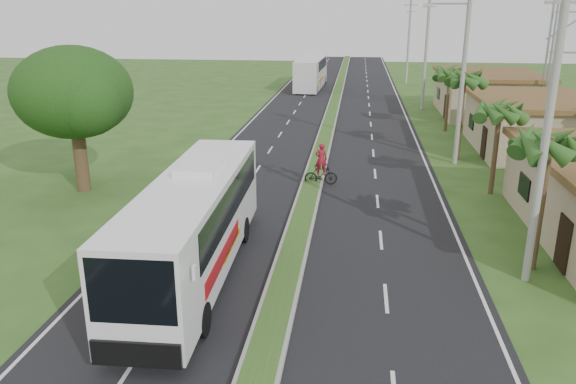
# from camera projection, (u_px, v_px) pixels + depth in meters

# --- Properties ---
(ground) EXTENTS (180.00, 180.00, 0.00)m
(ground) POSITION_uv_depth(u_px,v_px,m) (282.00, 292.00, 19.13)
(ground) COLOR #2B4D1C
(ground) RESTS_ON ground
(road_asphalt) EXTENTS (14.00, 160.00, 0.02)m
(road_asphalt) POSITION_uv_depth(u_px,v_px,m) (321.00, 152.00, 38.00)
(road_asphalt) COLOR black
(road_asphalt) RESTS_ON ground
(median_strip) EXTENTS (1.20, 160.00, 0.18)m
(median_strip) POSITION_uv_depth(u_px,v_px,m) (321.00, 150.00, 37.97)
(median_strip) COLOR gray
(median_strip) RESTS_ON ground
(lane_edge_left) EXTENTS (0.12, 160.00, 0.01)m
(lane_edge_left) POSITION_uv_depth(u_px,v_px,m) (224.00, 149.00, 38.78)
(lane_edge_left) COLOR silver
(lane_edge_left) RESTS_ON ground
(lane_edge_right) EXTENTS (0.12, 160.00, 0.01)m
(lane_edge_right) POSITION_uv_depth(u_px,v_px,m) (422.00, 155.00, 37.22)
(lane_edge_right) COLOR silver
(lane_edge_right) RESTS_ON ground
(shop_mid) EXTENTS (7.60, 10.60, 3.67)m
(shop_mid) POSITION_uv_depth(u_px,v_px,m) (532.00, 124.00, 37.68)
(shop_mid) COLOR tan
(shop_mid) RESTS_ON ground
(shop_far) EXTENTS (8.60, 11.60, 3.82)m
(shop_far) POSITION_uv_depth(u_px,v_px,m) (487.00, 93.00, 50.87)
(shop_far) COLOR tan
(shop_far) RESTS_ON ground
(palm_verge_a) EXTENTS (2.40, 2.40, 5.45)m
(palm_verge_a) POSITION_uv_depth(u_px,v_px,m) (550.00, 144.00, 19.44)
(palm_verge_a) COLOR #473321
(palm_verge_a) RESTS_ON ground
(palm_verge_b) EXTENTS (2.40, 2.40, 5.05)m
(palm_verge_b) POSITION_uv_depth(u_px,v_px,m) (500.00, 111.00, 28.01)
(palm_verge_b) COLOR #473321
(palm_verge_b) RESTS_ON ground
(palm_verge_c) EXTENTS (2.40, 2.40, 5.85)m
(palm_verge_c) POSITION_uv_depth(u_px,v_px,m) (465.00, 79.00, 34.44)
(palm_verge_c) COLOR #473321
(palm_verge_c) RESTS_ON ground
(palm_verge_d) EXTENTS (2.40, 2.40, 5.25)m
(palm_verge_d) POSITION_uv_depth(u_px,v_px,m) (450.00, 73.00, 43.06)
(palm_verge_d) COLOR #473321
(palm_verge_d) RESTS_ON ground
(shade_tree) EXTENTS (6.30, 6.00, 7.54)m
(shade_tree) POSITION_uv_depth(u_px,v_px,m) (71.00, 96.00, 28.43)
(shade_tree) COLOR #473321
(shade_tree) RESTS_ON ground
(utility_pole_a) EXTENTS (1.60, 0.28, 11.00)m
(utility_pole_a) POSITION_uv_depth(u_px,v_px,m) (548.00, 123.00, 18.27)
(utility_pole_a) COLOR gray
(utility_pole_a) RESTS_ON ground
(utility_pole_b) EXTENTS (3.20, 0.28, 12.00)m
(utility_pole_b) POSITION_uv_depth(u_px,v_px,m) (464.00, 61.00, 33.19)
(utility_pole_b) COLOR gray
(utility_pole_b) RESTS_ON ground
(utility_pole_c) EXTENTS (1.60, 0.28, 11.00)m
(utility_pole_c) POSITION_uv_depth(u_px,v_px,m) (426.00, 49.00, 52.23)
(utility_pole_c) COLOR gray
(utility_pole_c) RESTS_ON ground
(utility_pole_d) EXTENTS (1.60, 0.28, 10.50)m
(utility_pole_d) POSITION_uv_depth(u_px,v_px,m) (409.00, 40.00, 71.18)
(utility_pole_d) COLOR gray
(utility_pole_d) RESTS_ON ground
(coach_bus_main) EXTENTS (2.86, 12.22, 3.93)m
(coach_bus_main) POSITION_uv_depth(u_px,v_px,m) (195.00, 219.00, 19.74)
(coach_bus_main) COLOR white
(coach_bus_main) RESTS_ON ground
(coach_bus_far) EXTENTS (3.10, 12.43, 3.60)m
(coach_bus_far) POSITION_uv_depth(u_px,v_px,m) (311.00, 71.00, 67.89)
(coach_bus_far) COLOR silver
(coach_bus_far) RESTS_ON ground
(motorcyclist) EXTENTS (1.85, 0.72, 2.33)m
(motorcyclist) POSITION_uv_depth(u_px,v_px,m) (321.00, 170.00, 30.61)
(motorcyclist) COLOR black
(motorcyclist) RESTS_ON ground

